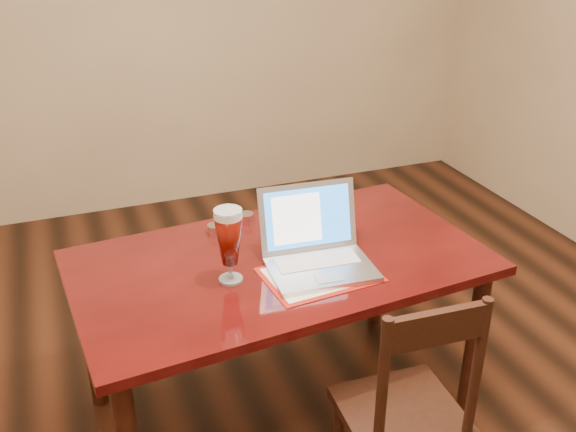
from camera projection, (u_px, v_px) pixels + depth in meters
name	position (u px, v px, depth m)	size (l,w,h in m)	color
dining_table	(280.00, 276.00, 2.35)	(1.54, 0.95, 0.96)	#4B0B0A
dining_chair	(406.00, 413.00, 2.01)	(0.39, 0.37, 0.88)	black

